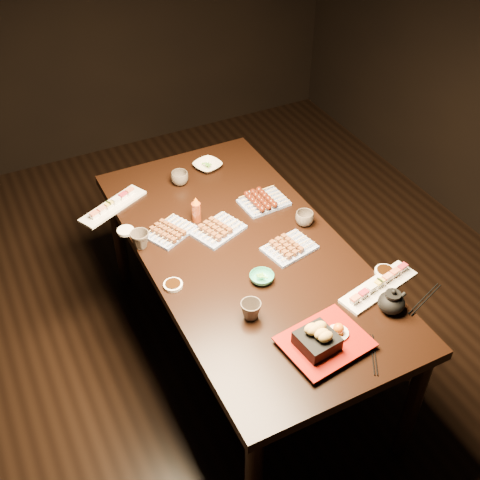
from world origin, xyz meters
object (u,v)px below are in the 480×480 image
at_px(yakitori_plate_center, 218,227).
at_px(edamame_bowl_cream, 208,166).
at_px(teacup_far_right, 180,178).
at_px(teapot, 392,300).
at_px(sushi_platter_far, 113,204).
at_px(edamame_bowl_green, 262,278).
at_px(teacup_far_left, 140,240).
at_px(yakitori_plate_left, 171,229).
at_px(tempura_tray, 326,335).
at_px(sushi_platter_near, 379,284).
at_px(yakitori_plate_right, 290,245).
at_px(teacup_near_left, 251,310).
at_px(condiment_bottle, 196,209).
at_px(teacup_mid_right, 304,219).
at_px(dining_table, 244,305).

distance_m(yakitori_plate_center, edamame_bowl_cream, 0.55).
relative_size(teacup_far_right, teapot, 0.69).
bearing_deg(sushi_platter_far, yakitori_plate_center, 106.98).
distance_m(edamame_bowl_green, teapot, 0.56).
bearing_deg(teacup_far_left, edamame_bowl_green, -48.97).
xyz_separation_m(sushi_platter_far, yakitori_plate_left, (0.18, -0.32, 0.00)).
bearing_deg(tempura_tray, sushi_platter_near, 15.81).
relative_size(yakitori_plate_right, edamame_bowl_cream, 1.58).
relative_size(teacup_near_left, teacup_far_left, 0.98).
relative_size(teacup_far_left, condiment_bottle, 0.64).
height_order(sushi_platter_near, yakitori_plate_left, yakitori_plate_left).
relative_size(sushi_platter_far, teacup_near_left, 4.32).
xyz_separation_m(teacup_mid_right, teacup_far_right, (-0.41, 0.59, 0.00)).
bearing_deg(teacup_near_left, teacup_far_left, 112.11).
bearing_deg(tempura_tray, dining_table, 84.45).
xyz_separation_m(dining_table, sushi_platter_far, (-0.45, 0.59, 0.40)).
xyz_separation_m(teacup_mid_right, teapot, (0.02, -0.65, 0.02)).
relative_size(tempura_tray, condiment_bottle, 2.37).
distance_m(dining_table, teacup_near_left, 0.59).
relative_size(yakitori_plate_left, condiment_bottle, 1.56).
distance_m(yakitori_plate_center, teacup_mid_right, 0.42).
distance_m(sushi_platter_far, yakitori_plate_center, 0.57).
relative_size(sushi_platter_near, teacup_far_right, 4.27).
height_order(sushi_platter_far, teapot, teapot).
distance_m(dining_table, condiment_bottle, 0.55).
height_order(tempura_tray, condiment_bottle, condiment_bottle).
relative_size(sushi_platter_near, edamame_bowl_green, 3.63).
distance_m(dining_table, sushi_platter_near, 0.75).
relative_size(tempura_tray, teapot, 2.46).
bearing_deg(yakitori_plate_left, dining_table, -70.97).
height_order(yakitori_plate_right, teapot, teapot).
bearing_deg(yakitori_plate_center, sushi_platter_near, -75.91).
bearing_deg(edamame_bowl_green, teacup_near_left, -130.16).
xyz_separation_m(yakitori_plate_center, teacup_mid_right, (0.40, -0.14, 0.01)).
bearing_deg(edamame_bowl_green, sushi_platter_near, -32.21).
relative_size(dining_table, teacup_near_left, 20.64).
bearing_deg(tempura_tray, condiment_bottle, 90.60).
height_order(edamame_bowl_green, teacup_far_right, teacup_far_right).
bearing_deg(yakitori_plate_right, edamame_bowl_green, -161.33).
xyz_separation_m(yakitori_plate_right, teacup_mid_right, (0.16, 0.13, 0.01)).
bearing_deg(edamame_bowl_cream, edamame_bowl_green, -99.63).
relative_size(sushi_platter_near, teacup_far_left, 4.41).
distance_m(teacup_near_left, teapot, 0.58).
bearing_deg(yakitori_plate_center, teapot, -82.31).
distance_m(sushi_platter_near, yakitori_plate_left, 1.00).
bearing_deg(teacup_far_right, teacup_mid_right, -55.31).
height_order(yakitori_plate_right, edamame_bowl_green, yakitori_plate_right).
relative_size(teacup_near_left, condiment_bottle, 0.63).
distance_m(yakitori_plate_center, yakitori_plate_left, 0.23).
relative_size(dining_table, sushi_platter_far, 4.78).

